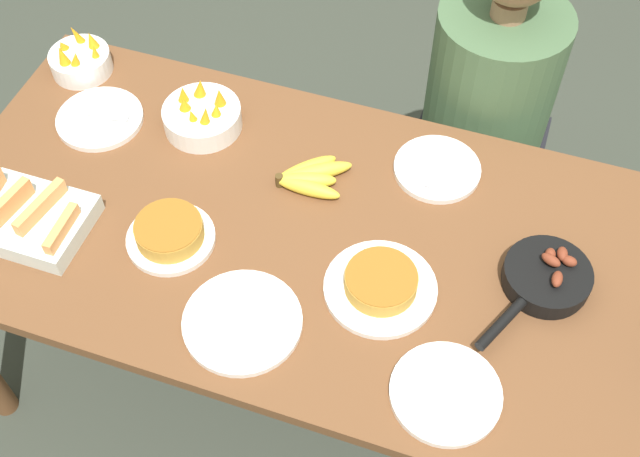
# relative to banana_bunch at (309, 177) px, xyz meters

# --- Properties ---
(ground_plane) EXTENTS (14.00, 14.00, 0.00)m
(ground_plane) POSITION_rel_banana_bunch_xyz_m (0.08, -0.15, -0.79)
(ground_plane) COLOR #383D33
(dining_table) EXTENTS (1.89, 0.91, 0.77)m
(dining_table) POSITION_rel_banana_bunch_xyz_m (0.08, -0.15, -0.11)
(dining_table) COLOR brown
(dining_table) RESTS_ON ground_plane
(banana_bunch) EXTENTS (0.19, 0.15, 0.04)m
(banana_bunch) POSITION_rel_banana_bunch_xyz_m (0.00, 0.00, 0.00)
(banana_bunch) COLOR yellow
(banana_bunch) RESTS_ON dining_table
(melon_tray) EXTENTS (0.27, 0.21, 0.10)m
(melon_tray) POSITION_rel_banana_bunch_xyz_m (-0.59, -0.35, 0.01)
(melon_tray) COLOR silver
(melon_tray) RESTS_ON dining_table
(skillet) EXTENTS (0.22, 0.34, 0.08)m
(skillet) POSITION_rel_banana_bunch_xyz_m (0.61, -0.12, 0.01)
(skillet) COLOR black
(skillet) RESTS_ON dining_table
(frittata_plate_center) EXTENTS (0.21, 0.21, 0.06)m
(frittata_plate_center) POSITION_rel_banana_bunch_xyz_m (-0.25, -0.28, 0.01)
(frittata_plate_center) COLOR white
(frittata_plate_center) RESTS_ON dining_table
(frittata_plate_side) EXTENTS (0.26, 0.26, 0.06)m
(frittata_plate_side) POSITION_rel_banana_bunch_xyz_m (0.26, -0.25, 0.00)
(frittata_plate_side) COLOR white
(frittata_plate_side) RESTS_ON dining_table
(empty_plate_near_front) EXTENTS (0.23, 0.23, 0.02)m
(empty_plate_near_front) POSITION_rel_banana_bunch_xyz_m (-0.60, 0.02, -0.01)
(empty_plate_near_front) COLOR white
(empty_plate_near_front) RESTS_ON dining_table
(empty_plate_far_left) EXTENTS (0.22, 0.22, 0.02)m
(empty_plate_far_left) POSITION_rel_banana_bunch_xyz_m (0.30, 0.14, -0.01)
(empty_plate_far_left) COLOR white
(empty_plate_far_left) RESTS_ON dining_table
(empty_plate_far_right) EXTENTS (0.27, 0.27, 0.02)m
(empty_plate_far_right) POSITION_rel_banana_bunch_xyz_m (-0.00, -0.43, -0.01)
(empty_plate_far_right) COLOR white
(empty_plate_far_right) RESTS_ON dining_table
(empty_plate_mid_edge) EXTENTS (0.23, 0.23, 0.02)m
(empty_plate_mid_edge) POSITION_rel_banana_bunch_xyz_m (0.46, -0.45, -0.01)
(empty_plate_mid_edge) COLOR white
(empty_plate_mid_edge) RESTS_ON dining_table
(fruit_bowl_mango) EXTENTS (0.17, 0.17, 0.12)m
(fruit_bowl_mango) POSITION_rel_banana_bunch_xyz_m (-0.74, 0.18, 0.02)
(fruit_bowl_mango) COLOR white
(fruit_bowl_mango) RESTS_ON dining_table
(fruit_bowl_citrus) EXTENTS (0.21, 0.21, 0.11)m
(fruit_bowl_citrus) POSITION_rel_banana_bunch_xyz_m (-0.33, 0.10, 0.02)
(fruit_bowl_citrus) COLOR white
(fruit_bowl_citrus) RESTS_ON dining_table
(person_figure) EXTENTS (0.40, 0.40, 1.24)m
(person_figure) POSITION_rel_banana_bunch_xyz_m (0.36, 0.53, -0.28)
(person_figure) COLOR black
(person_figure) RESTS_ON ground_plane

